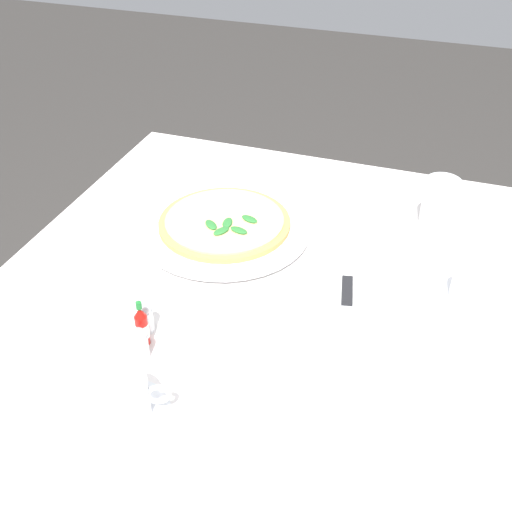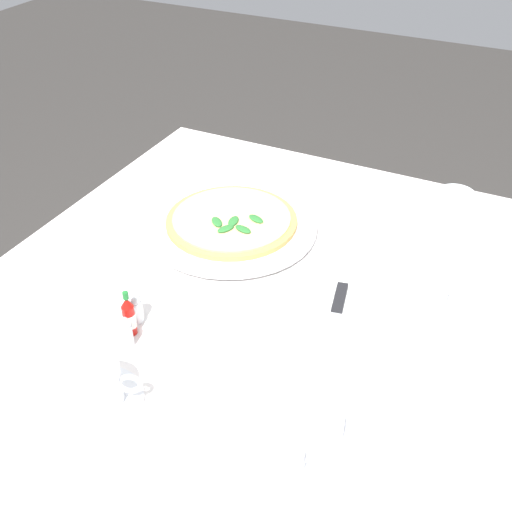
# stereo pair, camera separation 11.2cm
# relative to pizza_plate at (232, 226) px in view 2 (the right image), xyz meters

# --- Properties ---
(dining_table) EXTENTS (1.06, 1.06, 0.73)m
(dining_table) POSITION_rel_pizza_plate_xyz_m (0.16, 0.18, -0.15)
(dining_table) COLOR white
(dining_table) RESTS_ON ground_plane
(pizza_plate) EXTENTS (0.33, 0.33, 0.02)m
(pizza_plate) POSITION_rel_pizza_plate_xyz_m (0.00, 0.00, 0.00)
(pizza_plate) COLOR white
(pizza_plate) RESTS_ON dining_table
(pizza) EXTENTS (0.26, 0.26, 0.02)m
(pizza) POSITION_rel_pizza_plate_xyz_m (0.00, 0.00, 0.01)
(pizza) COLOR tan
(pizza) RESTS_ON pizza_plate
(coffee_cup_back_corner) EXTENTS (0.13, 0.13, 0.07)m
(coffee_cup_back_corner) POSITION_rel_pizza_plate_xyz_m (0.47, 0.03, 0.02)
(coffee_cup_back_corner) COLOR white
(coffee_cup_back_corner) RESTS_ON dining_table
(coffee_cup_left_edge) EXTENTS (0.13, 0.13, 0.07)m
(coffee_cup_left_edge) POSITION_rel_pizza_plate_xyz_m (0.06, 0.47, 0.02)
(coffee_cup_left_edge) COLOR white
(coffee_cup_left_edge) RESTS_ON dining_table
(coffee_cup_far_left) EXTENTS (0.13, 0.13, 0.06)m
(coffee_cup_far_left) POSITION_rel_pizza_plate_xyz_m (0.40, 0.33, 0.01)
(coffee_cup_far_left) COLOR white
(coffee_cup_far_left) RESTS_ON dining_table
(water_glass_right_edge) EXTENTS (0.07, 0.07, 0.11)m
(water_glass_right_edge) POSITION_rel_pizza_plate_xyz_m (-0.15, 0.39, 0.04)
(water_glass_right_edge) COLOR white
(water_glass_right_edge) RESTS_ON dining_table
(napkin_folded) EXTENTS (0.24, 0.17, 0.02)m
(napkin_folded) POSITION_rel_pizza_plate_xyz_m (0.18, 0.28, -0.00)
(napkin_folded) COLOR white
(napkin_folded) RESTS_ON dining_table
(dinner_knife) EXTENTS (0.19, 0.06, 0.01)m
(dinner_knife) POSITION_rel_pizza_plate_xyz_m (0.18, 0.28, 0.01)
(dinner_knife) COLOR silver
(dinner_knife) RESTS_ON napkin_folded
(hot_sauce_bottle) EXTENTS (0.02, 0.02, 0.08)m
(hot_sauce_bottle) POSITION_rel_pizza_plate_xyz_m (0.33, -0.01, 0.02)
(hot_sauce_bottle) COLOR #B7140F
(hot_sauce_bottle) RESTS_ON dining_table
(salt_shaker) EXTENTS (0.03, 0.03, 0.06)m
(salt_shaker) POSITION_rel_pizza_plate_xyz_m (0.36, 0.00, 0.01)
(salt_shaker) COLOR white
(salt_shaker) RESTS_ON dining_table
(pepper_shaker) EXTENTS (0.03, 0.03, 0.06)m
(pepper_shaker) POSITION_rel_pizza_plate_xyz_m (0.30, -0.02, 0.01)
(pepper_shaker) COLOR white
(pepper_shaker) RESTS_ON dining_table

